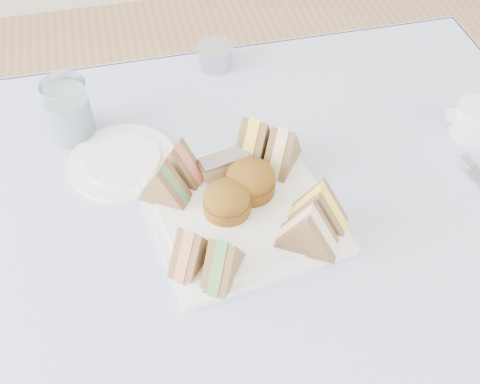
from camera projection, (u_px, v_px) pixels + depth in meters
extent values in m
cube|color=brown|center=(272.00, 381.00, 1.10)|extent=(0.90, 0.90, 0.74)
cube|color=#ACC0E8|center=(282.00, 265.00, 0.83)|extent=(1.02, 1.02, 0.01)
cube|color=white|center=(240.00, 212.00, 0.88)|extent=(0.29, 0.29, 0.01)
cylinder|color=brown|center=(227.00, 200.00, 0.85)|extent=(0.07, 0.07, 0.05)
cylinder|color=brown|center=(250.00, 180.00, 0.88)|extent=(0.10, 0.10, 0.05)
cube|color=#D7BC8A|center=(224.00, 165.00, 0.91)|extent=(0.08, 0.04, 0.03)
cylinder|color=white|center=(123.00, 162.00, 0.95)|extent=(0.21, 0.21, 0.01)
cylinder|color=white|center=(69.00, 110.00, 0.96)|extent=(0.09, 0.09, 0.10)
cylinder|color=#ABABC0|center=(215.00, 57.00, 1.11)|extent=(0.08, 0.08, 0.04)
cylinder|color=white|center=(474.00, 121.00, 0.98)|extent=(0.08, 0.08, 0.06)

